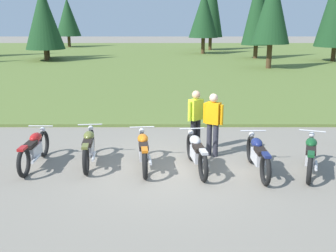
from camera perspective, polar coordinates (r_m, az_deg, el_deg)
The scene contains 11 objects.
ground_plane at distance 9.72m, azimuth 0.01°, elevation -6.06°, with size 140.00×140.00×0.00m, color gray.
grass_moorland at distance 34.98m, azimuth -0.12°, elevation 9.55°, with size 80.00×44.00×0.10m, color #5B7033.
forest_treeline at distance 36.17m, azimuth -2.87°, elevation 16.48°, with size 35.73×23.77×8.94m.
motorcycle_red at distance 10.25m, azimuth -18.77°, elevation -3.15°, with size 0.62×2.10×0.88m.
motorcycle_olive at distance 10.05m, azimuth -11.44°, elevation -2.99°, with size 0.62×2.10×0.88m.
motorcycle_orange at distance 9.64m, azimuth -3.71°, elevation -3.50°, with size 0.62×2.10×0.88m.
motorcycle_silver at distance 9.51m, azimuth 3.95°, elevation -3.76°, with size 0.65×2.09×0.88m.
motorcycle_navy at distance 9.53m, azimuth 12.59°, elevation -4.07°, with size 0.62×2.10×0.88m.
motorcycle_british_green at distance 9.90m, azimuth 19.56°, elevation -3.88°, with size 0.90×2.01×0.88m.
rider_near_row_end at distance 10.73m, azimuth 3.82°, elevation 1.29°, with size 0.44×0.40×1.67m.
rider_checking_bike at distance 10.36m, azimuth 6.29°, elevation 0.71°, with size 0.49×0.37×1.67m.
Camera 1 is at (-0.03, -9.05, 3.53)m, focal length 42.55 mm.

